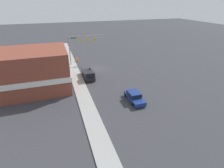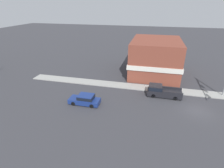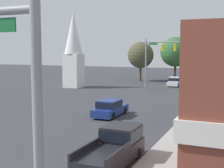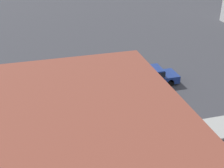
% 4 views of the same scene
% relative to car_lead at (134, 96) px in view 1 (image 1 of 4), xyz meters
% --- Properties ---
extents(ground_plane, '(200.00, 200.00, 0.00)m').
position_rel_car_lead_xyz_m(ground_plane, '(1.95, -16.15, -0.80)').
color(ground_plane, '#38383D').
extents(sidewalk_curb, '(2.40, 60.00, 0.14)m').
position_rel_car_lead_xyz_m(sidewalk_curb, '(7.65, -16.15, -0.73)').
color(sidewalk_curb, '#9E9E99').
rests_on(sidewalk_curb, ground).
extents(near_signal_assembly, '(8.92, 0.49, 7.43)m').
position_rel_car_lead_xyz_m(near_signal_assembly, '(4.76, -21.11, 4.74)').
color(near_signal_assembly, gray).
rests_on(near_signal_assembly, ground).
extents(car_lead, '(1.90, 4.67, 1.55)m').
position_rel_car_lead_xyz_m(car_lead, '(0.00, 0.00, 0.00)').
color(car_lead, black).
rests_on(car_lead, ground).
extents(pickup_truck_parked, '(1.98, 5.43, 1.89)m').
position_rel_car_lead_xyz_m(pickup_truck_parked, '(5.26, -11.15, 0.12)').
color(pickup_truck_parked, black).
rests_on(pickup_truck_parked, ground).
extents(construction_barrel, '(0.54, 0.54, 1.01)m').
position_rel_car_lead_xyz_m(construction_barrel, '(5.85, -23.03, -0.29)').
color(construction_barrel, orange).
rests_on(construction_barrel, ground).
extents(corner_brick_building, '(12.78, 10.04, 7.24)m').
position_rel_car_lead_xyz_m(corner_brick_building, '(15.59, -9.73, 2.75)').
color(corner_brick_building, brown).
rests_on(corner_brick_building, ground).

